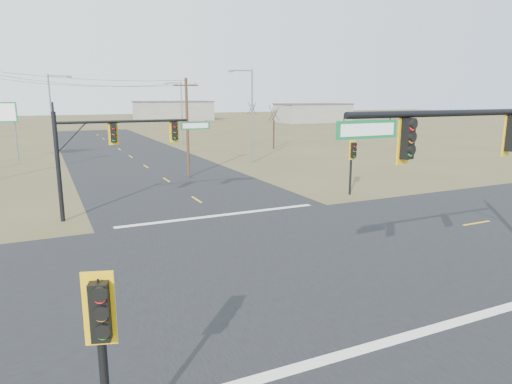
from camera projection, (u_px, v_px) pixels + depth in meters
ground at (282, 256)px, 19.77m from camera, size 320.00×320.00×0.00m
road_ew at (282, 256)px, 19.77m from camera, size 160.00×14.00×0.02m
road_ns at (282, 256)px, 19.77m from camera, size 14.00×160.00×0.02m
stop_bar_near at (407, 336)px, 13.13m from camera, size 12.00×0.40×0.01m
stop_bar_far at (221, 215)px, 26.40m from camera, size 12.00×0.40×0.01m
mast_arm_far at (120, 140)px, 25.77m from camera, size 8.82×0.43×5.99m
pedestal_signal_ne at (353, 154)px, 31.33m from camera, size 0.59×0.50×3.85m
pedestal_signal_sw at (101, 328)px, 7.85m from camera, size 0.65×0.56×3.94m
utility_pole_near at (187, 126)px, 37.95m from camera, size 1.93×0.81×8.23m
highway_sign at (1, 120)px, 46.35m from camera, size 3.20×0.93×6.18m
streetlight_a at (250, 111)px, 46.11m from camera, size 2.63×0.33×9.43m
streetlight_b at (180, 110)px, 63.51m from camera, size 2.44×0.35×8.70m
streetlight_c at (53, 111)px, 50.17m from camera, size 2.54×0.27×9.11m
bare_tree_c at (274, 113)px, 58.55m from camera, size 2.89×2.89×5.83m
bare_tree_d at (252, 108)px, 62.92m from camera, size 2.72×2.72×6.34m
warehouse_mid at (173, 111)px, 127.01m from camera, size 20.00×12.00×5.00m
warehouse_right at (313, 113)px, 117.45m from camera, size 18.00×10.00×4.50m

